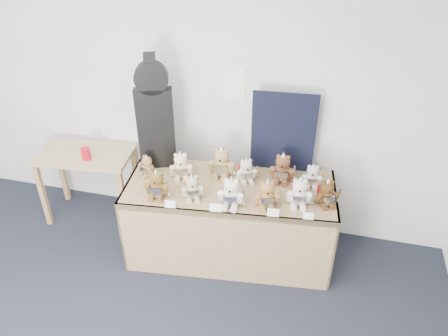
% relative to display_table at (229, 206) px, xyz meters
% --- Properties ---
extents(room_shell, '(6.00, 6.00, 6.00)m').
position_rel_display_table_xyz_m(room_shell, '(-0.11, 0.62, 0.92)').
color(room_shell, silver).
rests_on(room_shell, floor).
extents(display_table, '(1.95, 0.99, 0.78)m').
position_rel_display_table_xyz_m(display_table, '(0.00, 0.00, 0.00)').
color(display_table, olive).
rests_on(display_table, floor).
extents(side_table, '(0.99, 0.62, 0.78)m').
position_rel_display_table_xyz_m(side_table, '(-1.57, 0.28, 0.04)').
color(side_table, '#947E4F').
rests_on(side_table, floor).
extents(guitar_case, '(0.35, 0.20, 1.10)m').
position_rel_display_table_xyz_m(guitar_case, '(-0.75, 0.25, 0.70)').
color(guitar_case, black).
rests_on(guitar_case, display_table).
extents(navy_board, '(0.58, 0.06, 0.77)m').
position_rel_display_table_xyz_m(navy_board, '(0.39, 0.48, 0.55)').
color(navy_board, black).
rests_on(navy_board, display_table).
extents(red_cup, '(0.09, 0.09, 0.12)m').
position_rel_display_table_xyz_m(red_cup, '(-1.48, 0.18, 0.22)').
color(red_cup, red).
rests_on(red_cup, side_table).
extents(teddy_front_far_left, '(0.24, 0.20, 0.29)m').
position_rel_display_table_xyz_m(teddy_front_far_left, '(-0.58, -0.22, 0.28)').
color(teddy_front_far_left, brown).
rests_on(teddy_front_far_left, display_table).
extents(teddy_front_left, '(0.21, 0.20, 0.26)m').
position_rel_display_table_xyz_m(teddy_front_left, '(-0.28, -0.17, 0.27)').
color(teddy_front_left, tan).
rests_on(teddy_front_left, display_table).
extents(teddy_front_centre, '(0.24, 0.20, 0.30)m').
position_rel_display_table_xyz_m(teddy_front_centre, '(0.06, -0.18, 0.29)').
color(teddy_front_centre, white).
rests_on(teddy_front_centre, display_table).
extents(teddy_front_right, '(0.24, 0.21, 0.28)m').
position_rel_display_table_xyz_m(teddy_front_right, '(0.35, -0.12, 0.28)').
color(teddy_front_right, olive).
rests_on(teddy_front_right, display_table).
extents(teddy_front_far_right, '(0.24, 0.21, 0.29)m').
position_rel_display_table_xyz_m(teddy_front_far_right, '(0.61, -0.03, 0.28)').
color(teddy_front_far_right, white).
rests_on(teddy_front_far_right, display_table).
extents(teddy_front_end, '(0.22, 0.21, 0.26)m').
position_rel_display_table_xyz_m(teddy_front_end, '(0.83, 0.03, 0.27)').
color(teddy_front_end, '#4D341A').
rests_on(teddy_front_end, display_table).
extents(teddy_back_left, '(0.24, 0.22, 0.29)m').
position_rel_display_table_xyz_m(teddy_back_left, '(-0.48, 0.12, 0.28)').
color(teddy_back_left, beige).
rests_on(teddy_back_left, display_table).
extents(teddy_back_centre_left, '(0.27, 0.22, 0.33)m').
position_rel_display_table_xyz_m(teddy_back_centre_left, '(-0.13, 0.24, 0.30)').
color(teddy_back_centre_left, '#A48952').
rests_on(teddy_back_centre_left, display_table).
extents(teddy_back_centre_right, '(0.21, 0.20, 0.25)m').
position_rel_display_table_xyz_m(teddy_back_centre_right, '(0.11, 0.20, 0.27)').
color(teddy_back_centre_right, white).
rests_on(teddy_back_centre_right, display_table).
extents(teddy_back_right, '(0.24, 0.19, 0.30)m').
position_rel_display_table_xyz_m(teddy_back_right, '(0.42, 0.29, 0.29)').
color(teddy_back_right, brown).
rests_on(teddy_back_right, display_table).
extents(teddy_back_end, '(0.20, 0.16, 0.24)m').
position_rel_display_table_xyz_m(teddy_back_end, '(0.69, 0.27, 0.26)').
color(teddy_back_end, white).
rests_on(teddy_back_end, display_table).
extents(teddy_back_far_left, '(0.18, 0.18, 0.22)m').
position_rel_display_table_xyz_m(teddy_back_far_left, '(-0.80, 0.07, 0.26)').
color(teddy_back_far_left, '#976D46').
rests_on(teddy_back_far_left, display_table).
extents(entry_card_a, '(0.09, 0.03, 0.06)m').
position_rel_display_table_xyz_m(entry_card_a, '(-0.42, -0.35, 0.20)').
color(entry_card_a, white).
rests_on(entry_card_a, display_table).
extents(entry_card_b, '(0.10, 0.03, 0.07)m').
position_rel_display_table_xyz_m(entry_card_b, '(-0.04, -0.30, 0.21)').
color(entry_card_b, white).
rests_on(entry_card_b, display_table).
extents(entry_card_c, '(0.10, 0.03, 0.07)m').
position_rel_display_table_xyz_m(entry_card_c, '(0.43, -0.25, 0.20)').
color(entry_card_c, white).
rests_on(entry_card_c, display_table).
extents(entry_card_d, '(0.09, 0.03, 0.06)m').
position_rel_display_table_xyz_m(entry_card_d, '(0.71, -0.22, 0.20)').
color(entry_card_d, white).
rests_on(entry_card_d, display_table).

